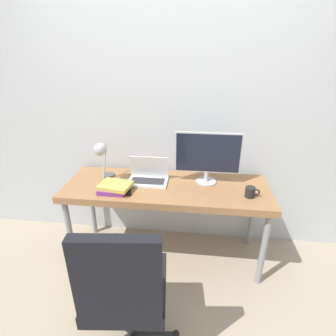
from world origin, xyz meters
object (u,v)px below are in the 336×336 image
laptop (148,177)px  office_chair (124,287)px  book_stack (114,187)px  mug (250,192)px  desk_lamp (102,153)px  monitor (208,155)px

laptop → office_chair: bearing=-87.9°
book_stack → mug: bearing=2.0°
laptop → mug: size_ratio=2.96×
book_stack → mug: (1.10, 0.04, 0.01)m
desk_lamp → monitor: bearing=6.0°
office_chair → book_stack: size_ratio=3.63×
office_chair → desk_lamp: bearing=114.4°
book_stack → office_chair: bearing=-70.0°
laptop → office_chair: office_chair is taller
laptop → monitor: (0.51, 0.05, 0.21)m
monitor → book_stack: size_ratio=1.98×
office_chair → book_stack: office_chair is taller
monitor → office_chair: 1.22m
laptop → mug: bearing=-11.3°
monitor → mug: 0.46m
laptop → monitor: bearing=5.6°
book_stack → laptop: bearing=40.7°
desk_lamp → mug: desk_lamp is taller
laptop → office_chair: (0.04, -0.98, -0.24)m
laptop → mug: laptop is taller
laptop → office_chair: size_ratio=0.34×
laptop → book_stack: laptop is taller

